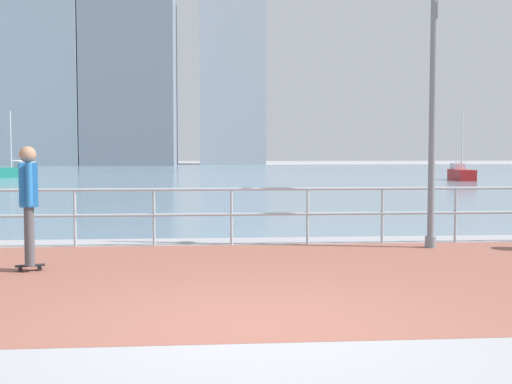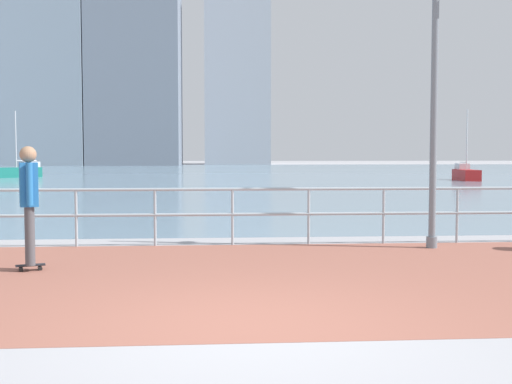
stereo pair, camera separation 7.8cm
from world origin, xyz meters
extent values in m
plane|color=#9E9EA3|center=(0.00, 40.00, 0.00)|extent=(220.00, 220.00, 0.00)
cube|color=#935647|center=(0.00, 2.44, 0.00)|extent=(28.00, 5.96, 0.01)
cube|color=#6B899E|center=(0.00, 50.41, 0.00)|extent=(180.00, 88.00, 0.00)
cylinder|color=#9EADB7|center=(-2.80, 5.41, 0.51)|extent=(0.05, 0.05, 1.02)
cylinder|color=#9EADB7|center=(-1.40, 5.41, 0.51)|extent=(0.05, 0.05, 1.02)
cylinder|color=#9EADB7|center=(0.00, 5.41, 0.51)|extent=(0.05, 0.05, 1.02)
cylinder|color=#9EADB7|center=(1.40, 5.41, 0.51)|extent=(0.05, 0.05, 1.02)
cylinder|color=#9EADB7|center=(2.80, 5.41, 0.51)|extent=(0.05, 0.05, 1.02)
cylinder|color=#9EADB7|center=(4.20, 5.41, 0.51)|extent=(0.05, 0.05, 1.02)
cylinder|color=#9EADB7|center=(0.00, 5.41, 1.02)|extent=(25.20, 0.06, 0.06)
cylinder|color=#9EADB7|center=(0.00, 5.41, 0.56)|extent=(25.20, 0.06, 0.06)
cylinder|color=slate|center=(3.50, 4.81, 0.10)|extent=(0.19, 0.19, 0.20)
cylinder|color=slate|center=(3.50, 4.81, 2.46)|extent=(0.12, 0.12, 4.92)
cylinder|color=black|center=(-2.84, 3.16, 0.03)|extent=(0.07, 0.05, 0.06)
cylinder|color=black|center=(-2.82, 3.09, 0.03)|extent=(0.07, 0.05, 0.06)
cylinder|color=black|center=(-3.08, 3.08, 0.03)|extent=(0.07, 0.05, 0.06)
cylinder|color=black|center=(-3.06, 3.01, 0.03)|extent=(0.07, 0.05, 0.06)
cube|color=black|center=(-2.95, 3.09, 0.08)|extent=(0.41, 0.23, 0.02)
cylinder|color=#4C4C51|center=(-2.98, 3.16, 0.51)|extent=(0.16, 0.16, 0.83)
cylinder|color=#4C4C51|center=(-2.92, 3.01, 0.51)|extent=(0.16, 0.16, 0.83)
cube|color=#236BB2|center=(-2.95, 3.09, 1.23)|extent=(0.34, 0.40, 0.62)
cylinder|color=#236BB2|center=(-3.02, 3.31, 1.25)|extent=(0.11, 0.11, 0.59)
cylinder|color=#236BB2|center=(-2.88, 2.87, 1.25)|extent=(0.11, 0.11, 0.59)
sphere|color=#A37A5B|center=(-2.95, 3.09, 1.65)|extent=(0.23, 0.23, 0.23)
cube|color=#B21E1E|center=(15.76, 32.72, 0.34)|extent=(1.37, 3.29, 0.68)
cube|color=silver|center=(15.88, 33.67, 0.87)|extent=(0.83, 1.23, 0.38)
cylinder|color=silver|center=(15.76, 32.72, 2.58)|extent=(0.08, 0.08, 3.80)
cylinder|color=silver|center=(15.85, 33.42, 1.14)|extent=(0.24, 1.43, 0.06)
cube|color=#197266|center=(-14.32, 39.73, 0.36)|extent=(3.25, 2.96, 0.72)
cube|color=silver|center=(-13.55, 40.38, 0.92)|extent=(1.40, 1.34, 0.40)
cylinder|color=silver|center=(-14.32, 39.73, 2.73)|extent=(0.08, 0.08, 4.01)
cylinder|color=silver|center=(-13.75, 40.21, 1.20)|extent=(1.20, 1.02, 0.06)
cube|color=slate|center=(-11.98, 91.48, 21.44)|extent=(13.51, 12.61, 42.87)
cube|color=#8493A3|center=(-26.89, 90.89, 18.21)|extent=(16.00, 11.89, 36.41)
cube|color=#A3A8B2|center=(3.74, 99.97, 14.45)|extent=(10.60, 12.05, 28.90)
camera|label=1|loc=(-0.44, -5.89, 1.65)|focal=43.81mm
camera|label=2|loc=(-0.36, -5.90, 1.65)|focal=43.81mm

